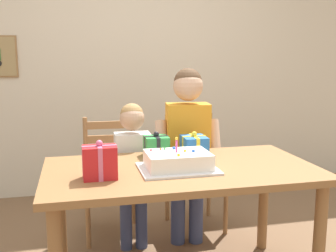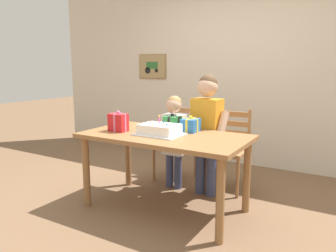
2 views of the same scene
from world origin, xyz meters
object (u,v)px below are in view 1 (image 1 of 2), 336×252
Objects in this scene: birthday_cake at (178,161)px; child_older at (188,139)px; chair_left at (111,176)px; child_younger at (133,162)px; gift_box_corner_small at (156,146)px; chair_right at (194,171)px; dining_table at (181,183)px; gift_box_beside_cake at (100,162)px; gift_box_red_large at (194,146)px.

birthday_cake is 0.33× the size of child_older.
chair_left is 0.86× the size of child_younger.
gift_box_corner_small is at bearing -65.63° from chair_left.
gift_box_corner_small is 0.78m from chair_right.
child_older reaches higher than gift_box_corner_small.
gift_box_beside_cake is (-0.48, -0.11, 0.19)m from dining_table.
birthday_cake is 2.66× the size of gift_box_corner_small.
chair_right is at bearing 64.69° from child_older.
birthday_cake is 1.02m from chair_right.
child_older is (-0.14, -0.30, 0.33)m from chair_right.
gift_box_corner_small is (-0.09, 0.30, 0.16)m from dining_table.
gift_box_red_large is at bearing -98.16° from child_older.
child_older reaches higher than child_younger.
chair_left is 0.68m from chair_right.
chair_right is (0.19, 0.60, -0.35)m from gift_box_red_large.
gift_box_red_large is 0.20× the size of chair_right.
child_older is (0.28, 0.25, -0.02)m from gift_box_corner_small.
gift_box_red_large is 0.72m from gift_box_beside_cake.
child_older is 0.43m from child_younger.
dining_table is at bearing -109.67° from child_older.
birthday_cake reaches higher than chair_right.
gift_box_beside_cake is (-0.44, -0.07, 0.04)m from birthday_cake.
gift_box_red_large is 0.86× the size of gift_box_beside_cake.
chair_right is (0.34, 0.85, -0.19)m from dining_table.
dining_table is at bearing -68.28° from chair_left.
chair_left is at bearing 113.01° from child_younger.
chair_left reaches higher than gift_box_red_large.
gift_box_corner_small is 0.13× the size of child_older.
dining_table is at bearing -121.84° from gift_box_red_large.
gift_box_corner_small is at bearing 167.54° from gift_box_red_large.
birthday_cake is 0.48× the size of chair_right.
chair_left reaches higher than dining_table.
gift_box_beside_cake is 0.56m from gift_box_corner_small.
child_younger is (-0.12, 0.25, -0.17)m from gift_box_corner_small.
gift_box_red_large is at bearing 29.30° from gift_box_beside_cake.
gift_box_red_large is 0.85m from chair_left.
gift_box_red_large is 1.10× the size of gift_box_corner_small.
birthday_cake is at bearing -122.71° from gift_box_red_large.
gift_box_corner_small is 0.70m from chair_left.
child_younger is at bearing 179.92° from child_older.
dining_table is 0.93m from chair_left.
child_younger is at bearing 67.72° from gift_box_beside_cake.
chair_left is 0.38m from child_younger.
chair_right is at bearing 68.26° from dining_table.
child_younger reaches higher than birthday_cake.
gift_box_corner_small is (-0.06, 0.34, 0.02)m from birthday_cake.
dining_table is 1.48× the size of child_younger.
chair_right is (0.43, 0.55, -0.35)m from gift_box_corner_small.
gift_box_beside_cake is 0.94m from child_older.
dining_table is 1.73× the size of chair_right.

